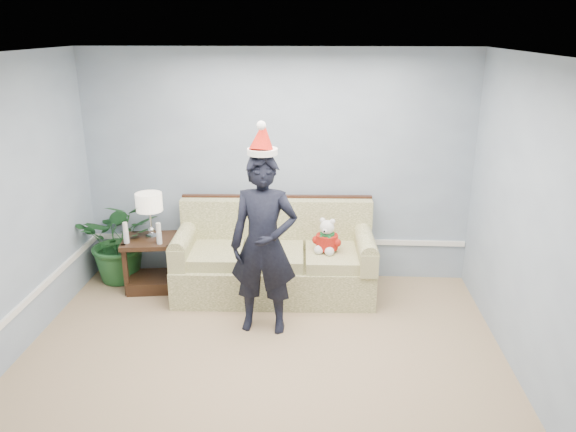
% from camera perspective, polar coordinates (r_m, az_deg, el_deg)
% --- Properties ---
extents(room_shell, '(4.54, 5.04, 2.74)m').
position_cam_1_polar(room_shell, '(4.17, -3.83, -3.23)').
color(room_shell, tan).
rests_on(room_shell, ground).
extents(wainscot_trim, '(4.49, 4.99, 0.06)m').
position_cam_1_polar(wainscot_trim, '(5.83, -13.83, -6.77)').
color(wainscot_trim, white).
rests_on(wainscot_trim, room_shell).
extents(sofa, '(2.25, 1.03, 1.04)m').
position_cam_1_polar(sofa, '(6.42, -1.37, -4.56)').
color(sofa, '#626931').
rests_on(sofa, room_shell).
extents(side_table, '(0.70, 0.62, 0.61)m').
position_cam_1_polar(side_table, '(6.72, -13.50, -5.23)').
color(side_table, '#321C12').
rests_on(side_table, room_shell).
extents(table_lamp, '(0.30, 0.30, 0.53)m').
position_cam_1_polar(table_lamp, '(6.48, -13.93, 1.19)').
color(table_lamp, silver).
rests_on(table_lamp, side_table).
extents(candle_pair, '(0.43, 0.06, 0.24)m').
position_cam_1_polar(candle_pair, '(6.42, -14.58, -1.77)').
color(candle_pair, silver).
rests_on(candle_pair, side_table).
extents(houseplant, '(1.06, 0.97, 1.03)m').
position_cam_1_polar(houseplant, '(6.93, -16.59, -2.29)').
color(houseplant, '#1E5125').
rests_on(houseplant, room_shell).
extents(man, '(0.68, 0.47, 1.80)m').
position_cam_1_polar(man, '(5.43, -2.47, -2.95)').
color(man, black).
rests_on(man, room_shell).
extents(santa_hat, '(0.34, 0.37, 0.33)m').
position_cam_1_polar(santa_hat, '(5.16, -2.61, 7.83)').
color(santa_hat, white).
rests_on(santa_hat, man).
extents(teddy_bear, '(0.30, 0.31, 0.39)m').
position_cam_1_polar(teddy_bear, '(6.17, 3.99, -2.42)').
color(teddy_bear, white).
rests_on(teddy_bear, sofa).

